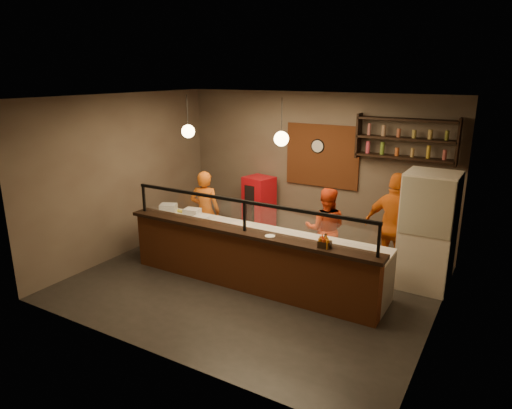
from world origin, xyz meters
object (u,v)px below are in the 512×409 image
Objects in this scene: cook_mid at (325,229)px; cook_right at (395,227)px; condiment_caddy at (325,244)px; pizza_dough at (239,225)px; pepper_mill at (325,240)px; wall_clock at (318,146)px; red_cooler at (259,207)px; cook_left at (205,211)px; fridge at (428,231)px.

cook_right is at bearing 169.71° from cook_mid.
cook_right is 1.83m from condiment_caddy.
pizza_dough is at bearing 14.33° from cook_mid.
wall_clock is at bearing 115.68° from pepper_mill.
pizza_dough is (0.67, -1.88, 0.23)m from red_cooler.
pizza_dough is 1.99m from condiment_caddy.
pepper_mill is (1.31, -2.72, -0.94)m from wall_clock.
pepper_mill is at bearing 79.07° from cook_right.
red_cooler is at bearing -46.63° from cook_mid.
wall_clock is at bearing -18.59° from cook_right.
cook_right is at bearing 68.80° from pepper_mill.
cook_left is 3.28m from condiment_caddy.
red_cooler is at bearing 109.70° from pizza_dough.
wall_clock reaches higher than pizza_dough.
pepper_mill reaches higher than pizza_dough.
pepper_mill is at bearing 142.69° from cook_left.
wall_clock reaches higher than cook_left.
cook_right is 0.55m from fridge.
red_cooler is 3.54m from pepper_mill.
fridge is at bearing 19.75° from pizza_dough.
cook_right is (1.20, 0.21, 0.18)m from cook_mid.
wall_clock reaches higher than pepper_mill.
pizza_dough is at bearing -104.34° from wall_clock.
cook_left is 1.30m from pizza_dough.
wall_clock is 0.15× the size of fridge.
condiment_caddy is (1.89, -0.60, 0.21)m from pizza_dough.
red_cooler is at bearing 136.50° from pepper_mill.
red_cooler reaches higher than pepper_mill.
wall_clock reaches higher than red_cooler.
cook_left reaches higher than cook_mid.
condiment_caddy is (3.07, -1.15, 0.27)m from cook_left.
cook_right reaches higher than pepper_mill.
red_cooler is at bearing -165.91° from wall_clock.
condiment_caddy is at bearing -76.19° from pepper_mill.
fridge is 1.48× the size of red_cooler.
fridge is 10.47× the size of pepper_mill.
cook_left is at bearing -136.63° from wall_clock.
red_cooler is (-1.23, -0.31, -1.42)m from wall_clock.
pizza_dough is (-3.06, -1.10, -0.10)m from fridge.
pepper_mill is (-0.64, -1.65, 0.19)m from cook_right.
fridge is at bearing 165.95° from cook_mid.
pizza_dough is (-0.56, -2.19, -1.19)m from wall_clock.
cook_left is 3.75× the size of pizza_dough.
cook_mid is at bearing 170.34° from cook_left.
fridge reaches higher than cook_left.
cook_left is at bearing 154.97° from pizza_dough.
wall_clock reaches higher than condiment_caddy.
cook_mid is at bearing -172.90° from fridge.
cook_left is at bearing 19.03° from cook_right.
condiment_caddy is at bearing 80.28° from cook_right.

